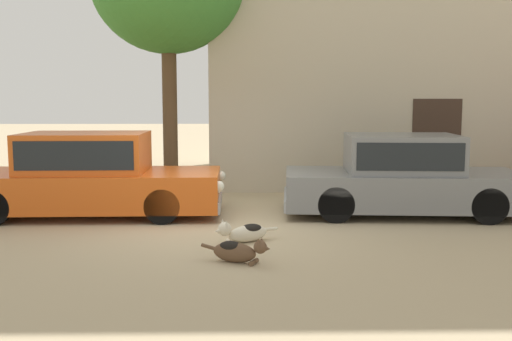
# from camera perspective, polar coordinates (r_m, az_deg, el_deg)

# --- Properties ---
(ground_plane) EXTENTS (80.00, 80.00, 0.00)m
(ground_plane) POSITION_cam_1_polar(r_m,az_deg,el_deg) (9.85, -4.75, -5.36)
(ground_plane) COLOR tan
(parked_sedan_nearest) EXTENTS (4.86, 1.84, 1.50)m
(parked_sedan_nearest) POSITION_cam_1_polar(r_m,az_deg,el_deg) (10.98, -16.02, -0.43)
(parked_sedan_nearest) COLOR #D15619
(parked_sedan_nearest) RESTS_ON ground_plane
(parked_sedan_second) EXTENTS (4.51, 2.10, 1.46)m
(parked_sedan_second) POSITION_cam_1_polar(r_m,az_deg,el_deg) (10.99, 14.05, -0.46)
(parked_sedan_second) COLOR slate
(parked_sedan_second) RESTS_ON ground_plane
(apartment_block) EXTENTS (14.55, 6.22, 8.45)m
(apartment_block) POSITION_cam_1_polar(r_m,az_deg,el_deg) (17.52, 21.21, 13.49)
(apartment_block) COLOR #BCB299
(apartment_block) RESTS_ON ground_plane
(stray_dog_spotted) EXTENTS (0.92, 0.44, 0.35)m
(stray_dog_spotted) POSITION_cam_1_polar(r_m,az_deg,el_deg) (7.62, -1.80, -7.78)
(stray_dog_spotted) COLOR brown
(stray_dog_spotted) RESTS_ON ground_plane
(stray_dog_tan) EXTENTS (0.96, 0.60, 0.37)m
(stray_dog_tan) POSITION_cam_1_polar(r_m,az_deg,el_deg) (8.67, -1.16, -5.98)
(stray_dog_tan) COLOR beige
(stray_dog_tan) RESTS_ON ground_plane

